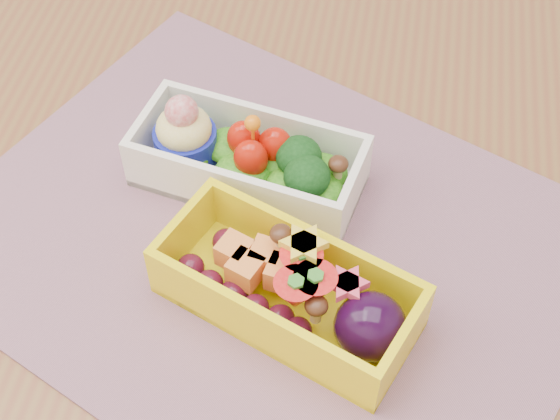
% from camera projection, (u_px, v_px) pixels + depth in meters
% --- Properties ---
extents(table, '(1.20, 0.80, 0.75)m').
position_uv_depth(table, '(304.00, 348.00, 0.71)').
color(table, brown).
rests_on(table, ground).
extents(placemat, '(0.60, 0.55, 0.00)m').
position_uv_depth(placemat, '(270.00, 244.00, 0.66)').
color(placemat, gray).
rests_on(placemat, table).
extents(bento_white, '(0.20, 0.12, 0.08)m').
position_uv_depth(bento_white, '(247.00, 160.00, 0.68)').
color(bento_white, white).
rests_on(bento_white, placemat).
extents(bento_yellow, '(0.21, 0.15, 0.06)m').
position_uv_depth(bento_yellow, '(292.00, 290.00, 0.59)').
color(bento_yellow, yellow).
rests_on(bento_yellow, placemat).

